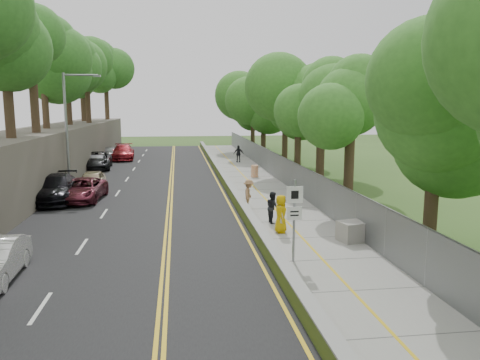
{
  "coord_description": "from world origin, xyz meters",
  "views": [
    {
      "loc": [
        -3.17,
        -19.43,
        5.85
      ],
      "look_at": [
        0.5,
        8.0,
        1.4
      ],
      "focal_mm": 35.0,
      "sensor_mm": 36.0,
      "label": 1
    }
  ],
  "objects_px": {
    "car_2": "(83,190)",
    "person_far": "(239,154)",
    "construction_barrel": "(255,171)",
    "concrete_block": "(354,231)",
    "painter_0": "(281,214)",
    "streetlight": "(70,123)",
    "signpost": "(294,212)"
  },
  "relations": [
    {
      "from": "car_2",
      "to": "person_far",
      "type": "distance_m",
      "value": 21.58
    },
    {
      "from": "signpost",
      "to": "concrete_block",
      "type": "height_order",
      "value": "signpost"
    },
    {
      "from": "concrete_block",
      "to": "painter_0",
      "type": "relative_size",
      "value": 0.73
    },
    {
      "from": "signpost",
      "to": "car_2",
      "type": "xyz_separation_m",
      "value": [
        -10.05,
        12.79,
        -1.24
      ]
    },
    {
      "from": "concrete_block",
      "to": "person_far",
      "type": "height_order",
      "value": "person_far"
    },
    {
      "from": "car_2",
      "to": "person_far",
      "type": "xyz_separation_m",
      "value": [
        11.99,
        17.94,
        0.2
      ]
    },
    {
      "from": "car_2",
      "to": "painter_0",
      "type": "xyz_separation_m",
      "value": [
        10.45,
        -8.78,
        0.21
      ]
    },
    {
      "from": "streetlight",
      "to": "person_far",
      "type": "height_order",
      "value": "streetlight"
    },
    {
      "from": "car_2",
      "to": "construction_barrel",
      "type": "bearing_deg",
      "value": 37.25
    },
    {
      "from": "construction_barrel",
      "to": "painter_0",
      "type": "distance_m",
      "value": 16.76
    },
    {
      "from": "signpost",
      "to": "car_2",
      "type": "height_order",
      "value": "signpost"
    },
    {
      "from": "signpost",
      "to": "car_2",
      "type": "bearing_deg",
      "value": 128.15
    },
    {
      "from": "person_far",
      "to": "streetlight",
      "type": "bearing_deg",
      "value": 44.13
    },
    {
      "from": "streetlight",
      "to": "car_2",
      "type": "relative_size",
      "value": 1.63
    },
    {
      "from": "construction_barrel",
      "to": "painter_0",
      "type": "height_order",
      "value": "painter_0"
    },
    {
      "from": "concrete_block",
      "to": "person_far",
      "type": "relative_size",
      "value": 0.73
    },
    {
      "from": "signpost",
      "to": "person_far",
      "type": "xyz_separation_m",
      "value": [
        1.94,
        30.73,
        -1.04
      ]
    },
    {
      "from": "construction_barrel",
      "to": "car_2",
      "type": "bearing_deg",
      "value": -146.63
    },
    {
      "from": "construction_barrel",
      "to": "painter_0",
      "type": "xyz_separation_m",
      "value": [
        -1.55,
        -16.68,
        0.39
      ]
    },
    {
      "from": "streetlight",
      "to": "painter_0",
      "type": "height_order",
      "value": "streetlight"
    },
    {
      "from": "construction_barrel",
      "to": "person_far",
      "type": "bearing_deg",
      "value": 90.06
    },
    {
      "from": "streetlight",
      "to": "construction_barrel",
      "type": "bearing_deg",
      "value": 15.29
    },
    {
      "from": "signpost",
      "to": "concrete_block",
      "type": "distance_m",
      "value": 4.25
    },
    {
      "from": "concrete_block",
      "to": "construction_barrel",
      "type": "bearing_deg",
      "value": 94.04
    },
    {
      "from": "painter_0",
      "to": "person_far",
      "type": "bearing_deg",
      "value": 10.87
    },
    {
      "from": "concrete_block",
      "to": "streetlight",
      "type": "bearing_deg",
      "value": 135.09
    },
    {
      "from": "concrete_block",
      "to": "car_2",
      "type": "xyz_separation_m",
      "value": [
        -13.3,
        10.49,
        0.24
      ]
    },
    {
      "from": "signpost",
      "to": "person_far",
      "type": "bearing_deg",
      "value": 86.39
    },
    {
      "from": "car_2",
      "to": "painter_0",
      "type": "bearing_deg",
      "value": -36.15
    },
    {
      "from": "signpost",
      "to": "concrete_block",
      "type": "relative_size",
      "value": 2.43
    },
    {
      "from": "signpost",
      "to": "person_far",
      "type": "distance_m",
      "value": 30.81
    },
    {
      "from": "construction_barrel",
      "to": "concrete_block",
      "type": "distance_m",
      "value": 18.44
    }
  ]
}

